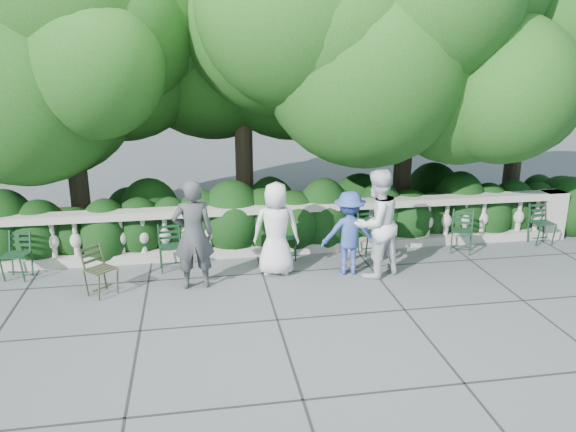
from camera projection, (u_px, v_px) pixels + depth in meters
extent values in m
plane|color=#4F5056|center=(298.00, 290.00, 9.39)|extent=(90.00, 90.00, 0.00)
cube|color=#9E998E|center=(281.00, 248.00, 11.07)|extent=(12.00, 0.32, 0.18)
cube|color=#9E998E|center=(281.00, 208.00, 10.82)|extent=(12.00, 0.36, 0.14)
cube|color=#9E998E|center=(551.00, 214.00, 11.86)|extent=(0.44, 0.44, 1.00)
cylinder|color=#3F3023|center=(78.00, 173.00, 11.56)|extent=(0.40, 0.40, 2.80)
ellipsoid|color=#133A10|center=(60.00, 59.00, 10.47)|extent=(5.28, 5.28, 3.96)
cylinder|color=#3F3023|center=(244.00, 149.00, 12.59)|extent=(0.40, 0.40, 3.40)
ellipsoid|color=#133A10|center=(243.00, 19.00, 11.30)|extent=(6.24, 6.24, 4.68)
cylinder|color=#3F3023|center=(403.00, 159.00, 12.54)|extent=(0.40, 0.40, 3.00)
ellipsoid|color=#133A10|center=(418.00, 46.00, 11.40)|extent=(5.52, 5.52, 4.14)
cylinder|color=#3F3023|center=(513.00, 159.00, 13.55)|extent=(0.40, 0.40, 2.60)
ellipsoid|color=#133A10|center=(534.00, 70.00, 12.56)|extent=(4.80, 4.80, 3.60)
imported|color=silver|center=(276.00, 229.00, 9.86)|extent=(0.90, 0.67, 1.68)
imported|color=#3A3B3F|center=(193.00, 235.00, 9.27)|extent=(0.71, 0.49, 1.86)
imported|color=silver|center=(376.00, 224.00, 9.75)|extent=(1.15, 1.05, 1.92)
imported|color=#304490|center=(349.00, 233.00, 9.91)|extent=(1.02, 0.65, 1.51)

